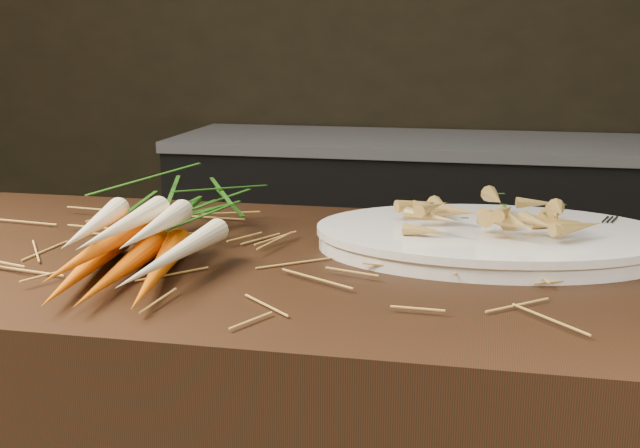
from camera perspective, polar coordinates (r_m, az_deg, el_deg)
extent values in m
cube|color=black|center=(3.09, 6.88, -2.04)|extent=(1.80, 0.60, 0.80)
cube|color=#99999E|center=(3.00, 7.11, 5.71)|extent=(1.82, 0.62, 0.04)
cone|color=#C95200|center=(1.08, -16.36, -3.04)|extent=(0.09, 0.30, 0.04)
cone|color=#C95200|center=(1.06, -13.93, -3.15)|extent=(0.06, 0.30, 0.04)
cone|color=#C95200|center=(1.05, -11.43, -3.26)|extent=(0.10, 0.30, 0.04)
cone|color=#C95200|center=(1.05, -15.44, -1.64)|extent=(0.05, 0.30, 0.04)
cone|color=beige|center=(1.07, -15.80, -0.12)|extent=(0.09, 0.28, 0.05)
cone|color=beige|center=(1.05, -13.83, -0.11)|extent=(0.05, 0.28, 0.04)
cone|color=beige|center=(1.05, -11.68, -0.23)|extent=(0.07, 0.28, 0.05)
cone|color=beige|center=(1.01, -10.40, -2.20)|extent=(0.05, 0.28, 0.03)
ellipsoid|color=#296315|center=(1.29, -10.19, 1.51)|extent=(0.21, 0.28, 0.10)
cube|color=silver|center=(1.22, 20.82, -0.98)|extent=(0.08, 0.19, 0.00)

